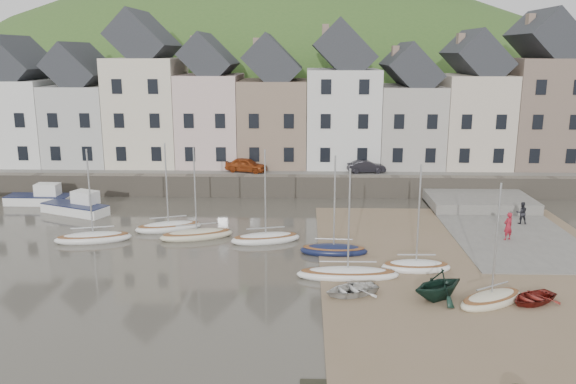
{
  "coord_description": "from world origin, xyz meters",
  "views": [
    {
      "loc": [
        1.15,
        -31.96,
        12.07
      ],
      "look_at": [
        0.0,
        6.0,
        3.0
      ],
      "focal_mm": 36.71,
      "sensor_mm": 36.0,
      "label": 1
    }
  ],
  "objects_px": {
    "rowboat_white": "(351,289)",
    "car_left": "(246,165)",
    "sailboat_0": "(93,237)",
    "person_red": "(508,226)",
    "rowboat_green": "(438,284)",
    "person_dark": "(522,213)",
    "car_right": "(366,167)",
    "rowboat_red": "(533,298)"
  },
  "relations": [
    {
      "from": "rowboat_white",
      "to": "car_left",
      "type": "bearing_deg",
      "value": 175.36
    },
    {
      "from": "person_red",
      "to": "car_right",
      "type": "relative_size",
      "value": 0.55
    },
    {
      "from": "sailboat_0",
      "to": "person_dark",
      "type": "height_order",
      "value": "sailboat_0"
    },
    {
      "from": "rowboat_red",
      "to": "person_red",
      "type": "height_order",
      "value": "person_red"
    },
    {
      "from": "car_right",
      "to": "car_left",
      "type": "bearing_deg",
      "value": 83.63
    },
    {
      "from": "sailboat_0",
      "to": "person_red",
      "type": "relative_size",
      "value": 3.44
    },
    {
      "from": "person_dark",
      "to": "car_left",
      "type": "xyz_separation_m",
      "value": [
        -20.71,
        10.65,
        1.32
      ]
    },
    {
      "from": "rowboat_white",
      "to": "rowboat_green",
      "type": "relative_size",
      "value": 0.95
    },
    {
      "from": "rowboat_white",
      "to": "car_left",
      "type": "relative_size",
      "value": 0.75
    },
    {
      "from": "rowboat_white",
      "to": "car_right",
      "type": "height_order",
      "value": "car_right"
    },
    {
      "from": "rowboat_green",
      "to": "car_right",
      "type": "height_order",
      "value": "car_right"
    },
    {
      "from": "rowboat_white",
      "to": "rowboat_green",
      "type": "bearing_deg",
      "value": 61.96
    },
    {
      "from": "sailboat_0",
      "to": "rowboat_red",
      "type": "bearing_deg",
      "value": -19.93
    },
    {
      "from": "sailboat_0",
      "to": "rowboat_red",
      "type": "relative_size",
      "value": 2.39
    },
    {
      "from": "rowboat_red",
      "to": "car_left",
      "type": "relative_size",
      "value": 0.71
    },
    {
      "from": "person_dark",
      "to": "sailboat_0",
      "type": "bearing_deg",
      "value": 12.11
    },
    {
      "from": "car_left",
      "to": "sailboat_0",
      "type": "bearing_deg",
      "value": 168.73
    },
    {
      "from": "rowboat_green",
      "to": "person_red",
      "type": "height_order",
      "value": "person_red"
    },
    {
      "from": "person_red",
      "to": "car_right",
      "type": "distance_m",
      "value": 16.41
    },
    {
      "from": "rowboat_white",
      "to": "sailboat_0",
      "type": "bearing_deg",
      "value": -139.92
    },
    {
      "from": "rowboat_white",
      "to": "car_left",
      "type": "xyz_separation_m",
      "value": [
        -7.65,
        23.56,
        1.88
      ]
    },
    {
      "from": "rowboat_green",
      "to": "car_left",
      "type": "distance_m",
      "value": 26.8
    },
    {
      "from": "car_left",
      "to": "rowboat_green",
      "type": "bearing_deg",
      "value": -135.52
    },
    {
      "from": "person_red",
      "to": "person_dark",
      "type": "height_order",
      "value": "person_red"
    },
    {
      "from": "sailboat_0",
      "to": "car_right",
      "type": "bearing_deg",
      "value": 38.34
    },
    {
      "from": "rowboat_green",
      "to": "person_dark",
      "type": "bearing_deg",
      "value": 114.63
    },
    {
      "from": "rowboat_white",
      "to": "rowboat_green",
      "type": "xyz_separation_m",
      "value": [
        4.28,
        -0.4,
        0.49
      ]
    },
    {
      "from": "rowboat_red",
      "to": "car_right",
      "type": "bearing_deg",
      "value": 162.25
    },
    {
      "from": "rowboat_white",
      "to": "car_right",
      "type": "xyz_separation_m",
      "value": [
        3.06,
        23.56,
        1.8
      ]
    },
    {
      "from": "rowboat_white",
      "to": "person_dark",
      "type": "bearing_deg",
      "value": 112.03
    },
    {
      "from": "rowboat_green",
      "to": "car_right",
      "type": "bearing_deg",
      "value": 150.96
    },
    {
      "from": "sailboat_0",
      "to": "rowboat_green",
      "type": "bearing_deg",
      "value": -23.16
    },
    {
      "from": "rowboat_green",
      "to": "car_right",
      "type": "xyz_separation_m",
      "value": [
        -1.22,
        23.96,
        1.31
      ]
    },
    {
      "from": "sailboat_0",
      "to": "rowboat_green",
      "type": "relative_size",
      "value": 2.14
    },
    {
      "from": "person_dark",
      "to": "car_right",
      "type": "height_order",
      "value": "car_right"
    },
    {
      "from": "person_red",
      "to": "person_dark",
      "type": "xyz_separation_m",
      "value": [
        2.2,
        3.74,
        -0.12
      ]
    },
    {
      "from": "person_dark",
      "to": "car_left",
      "type": "bearing_deg",
      "value": -23.98
    },
    {
      "from": "car_right",
      "to": "person_red",
      "type": "bearing_deg",
      "value": -157.93
    },
    {
      "from": "sailboat_0",
      "to": "rowboat_green",
      "type": "height_order",
      "value": "sailboat_0"
    },
    {
      "from": "rowboat_white",
      "to": "person_red",
      "type": "xyz_separation_m",
      "value": [
        10.85,
        9.16,
        0.69
      ]
    },
    {
      "from": "person_red",
      "to": "car_right",
      "type": "height_order",
      "value": "car_right"
    },
    {
      "from": "person_dark",
      "to": "rowboat_green",
      "type": "bearing_deg",
      "value": 59.85
    }
  ]
}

